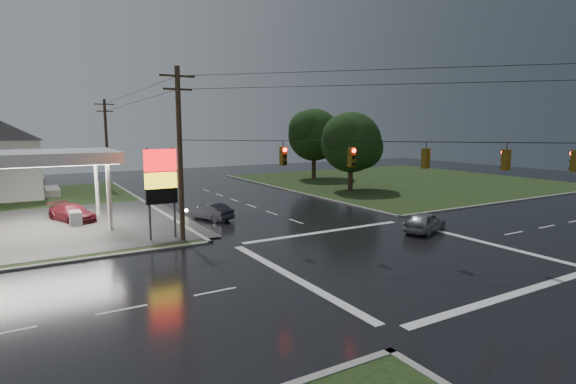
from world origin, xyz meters
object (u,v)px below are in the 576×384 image
utility_pole_n (107,143)px  car_pump (72,213)px  pylon_sign (161,179)px  car_north (210,212)px  car_crossing (425,222)px  tree_ne_near (352,142)px  utility_pole_nw (180,152)px  tree_ne_far (315,135)px

utility_pole_n → car_pump: 19.59m
pylon_sign → car_pump: bearing=116.1°
pylon_sign → utility_pole_n: 27.56m
car_north → pylon_sign: bearing=20.1°
utility_pole_n → car_crossing: utility_pole_n is taller
tree_ne_near → utility_pole_n: bearing=145.9°
car_crossing → car_pump: car_crossing is taller
utility_pole_nw → tree_ne_far: bearing=42.6°
utility_pole_nw → car_north: utility_pole_nw is taller
tree_ne_near → tree_ne_far: 12.39m
pylon_sign → car_crossing: 18.24m
utility_pole_n → car_crossing: bearing=-65.9°
utility_pole_nw → tree_ne_far: 36.20m
utility_pole_nw → car_north: size_ratio=2.74×
tree_ne_far → car_crossing: tree_ne_far is taller
utility_pole_nw → tree_ne_near: (23.64, 12.49, -0.16)m
utility_pole_n → car_crossing: (15.49, -34.55, -4.75)m
utility_pole_n → tree_ne_far: size_ratio=1.07×
tree_ne_far → car_pump: 35.61m
pylon_sign → tree_ne_near: tree_ne_near is taller
tree_ne_far → car_pump: tree_ne_far is taller
tree_ne_near → car_north: 21.45m
utility_pole_n → car_pump: (-5.56, -18.16, -4.78)m
tree_ne_far → tree_ne_near: bearing=-104.1°
pylon_sign → tree_ne_near: bearing=25.0°
utility_pole_n → car_north: 23.83m
pylon_sign → utility_pole_nw: bearing=-45.0°
utility_pole_n → car_north: (3.97, -23.01, -4.81)m
utility_pole_n → tree_ne_far: bearing=-8.5°
pylon_sign → tree_ne_far: bearing=40.4°
tree_ne_near → tree_ne_far: size_ratio=0.92×
pylon_sign → utility_pole_nw: utility_pole_nw is taller
car_north → car_pump: 10.69m
utility_pole_nw → tree_ne_far: utility_pole_nw is taller
utility_pole_n → tree_ne_far: utility_pole_n is taller
utility_pole_nw → utility_pole_n: bearing=90.0°
utility_pole_nw → tree_ne_far: (26.65, 24.49, 0.46)m
tree_ne_far → car_pump: size_ratio=2.07×
pylon_sign → car_north: 7.49m
utility_pole_nw → car_crossing: size_ratio=2.62×
utility_pole_n → car_crossing: 38.16m
car_pump → tree_ne_far: bearing=1.2°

